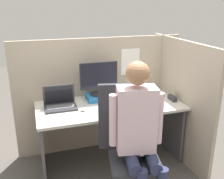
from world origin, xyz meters
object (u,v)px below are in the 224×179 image
paper_box (99,97)px  office_chair (128,145)px  person (139,129)px  monitor (99,78)px  laptop (60,104)px  carrot_toy (134,111)px  coffee_mug (122,94)px  stapler (172,98)px

paper_box → office_chair: 0.88m
paper_box → person: 1.02m
monitor → office_chair: bearing=-86.3°
laptop → carrot_toy: bearing=-26.7°
carrot_toy → person: person is taller
office_chair → coffee_mug: bearing=74.4°
paper_box → office_chair: (0.06, -0.85, -0.19)m
monitor → stapler: 0.92m
coffee_mug → paper_box: bearing=176.2°
paper_box → person: bearing=-85.0°
laptop → monitor: bearing=13.8°
carrot_toy → coffee_mug: 0.47m
coffee_mug → monitor: bearing=175.7°
coffee_mug → person: bearing=-101.4°
stapler → carrot_toy: bearing=-161.3°
monitor → office_chair: (0.06, -0.86, -0.43)m
laptop → office_chair: (0.54, -0.74, -0.21)m
office_chair → coffee_mug: 0.89m
coffee_mug → laptop: bearing=-172.8°
office_chair → coffee_mug: office_chair is taller
carrot_toy → coffee_mug: (0.04, 0.47, 0.03)m
laptop → carrot_toy: 0.83m
paper_box → monitor: 0.23m
paper_box → office_chair: bearing=-86.3°
monitor → laptop: bearing=-166.2°
paper_box → person: person is taller
stapler → office_chair: bearing=-144.1°
stapler → carrot_toy: stapler is taller
office_chair → paper_box: bearing=93.7°
laptop → person: bearing=-57.4°
laptop → office_chair: 0.94m
monitor → carrot_toy: bearing=-62.8°
laptop → person: person is taller
monitor → person: person is taller
person → coffee_mug: person is taller
stapler → laptop: bearing=172.5°
person → monitor: bearing=95.0°
carrot_toy → person: (-0.16, -0.53, 0.06)m
carrot_toy → monitor: bearing=117.2°
office_chair → laptop: bearing=126.2°
monitor → stapler: size_ratio=3.08×
paper_box → carrot_toy: 0.55m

